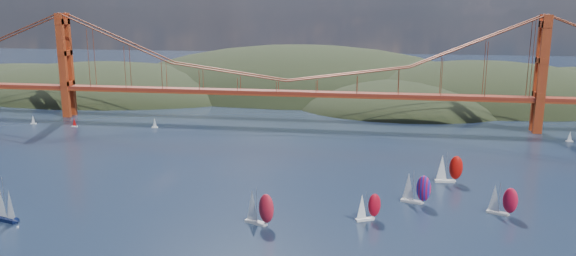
{
  "coord_description": "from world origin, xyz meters",
  "views": [
    {
      "loc": [
        46.14,
        -96.43,
        59.95
      ],
      "look_at": [
        15.3,
        90.0,
        17.88
      ],
      "focal_mm": 35.0,
      "sensor_mm": 36.0,
      "label": 1
    }
  ],
  "objects_px": {
    "racer_1": "(368,206)",
    "racer_rwb": "(416,188)",
    "racer_0": "(259,207)",
    "sloop_navy": "(3,201)",
    "racer_2": "(502,200)",
    "racer_3": "(449,168)"
  },
  "relations": [
    {
      "from": "racer_2",
      "to": "racer_rwb",
      "type": "height_order",
      "value": "racer_rwb"
    },
    {
      "from": "racer_rwb",
      "to": "racer_1",
      "type": "bearing_deg",
      "value": -112.98
    },
    {
      "from": "sloop_navy",
      "to": "racer_3",
      "type": "bearing_deg",
      "value": 39.24
    },
    {
      "from": "racer_1",
      "to": "racer_2",
      "type": "bearing_deg",
      "value": -11.88
    },
    {
      "from": "racer_2",
      "to": "racer_3",
      "type": "relative_size",
      "value": 0.91
    },
    {
      "from": "racer_3",
      "to": "racer_2",
      "type": "bearing_deg",
      "value": -75.14
    },
    {
      "from": "racer_2",
      "to": "racer_3",
      "type": "bearing_deg",
      "value": 132.82
    },
    {
      "from": "racer_0",
      "to": "racer_3",
      "type": "relative_size",
      "value": 1.0
    },
    {
      "from": "racer_1",
      "to": "sloop_navy",
      "type": "bearing_deg",
      "value": 162.16
    },
    {
      "from": "racer_3",
      "to": "racer_rwb",
      "type": "relative_size",
      "value": 1.03
    },
    {
      "from": "racer_rwb",
      "to": "sloop_navy",
      "type": "bearing_deg",
      "value": -146.28
    },
    {
      "from": "racer_0",
      "to": "racer_1",
      "type": "xyz_separation_m",
      "value": [
        29.6,
        8.17,
        -0.93
      ]
    },
    {
      "from": "racer_3",
      "to": "racer_rwb",
      "type": "distance_m",
      "value": 26.0
    },
    {
      "from": "sloop_navy",
      "to": "racer_2",
      "type": "distance_m",
      "value": 141.96
    },
    {
      "from": "racer_1",
      "to": "racer_rwb",
      "type": "height_order",
      "value": "racer_rwb"
    },
    {
      "from": "racer_1",
      "to": "racer_rwb",
      "type": "bearing_deg",
      "value": 22.1
    },
    {
      "from": "racer_0",
      "to": "racer_rwb",
      "type": "relative_size",
      "value": 1.03
    },
    {
      "from": "racer_2",
      "to": "racer_3",
      "type": "height_order",
      "value": "racer_3"
    },
    {
      "from": "racer_0",
      "to": "racer_rwb",
      "type": "distance_m",
      "value": 50.07
    },
    {
      "from": "sloop_navy",
      "to": "racer_2",
      "type": "bearing_deg",
      "value": 26.6
    },
    {
      "from": "sloop_navy",
      "to": "racer_2",
      "type": "relative_size",
      "value": 1.35
    },
    {
      "from": "sloop_navy",
      "to": "racer_rwb",
      "type": "relative_size",
      "value": 1.26
    }
  ]
}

